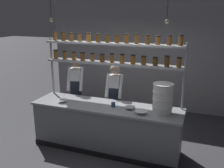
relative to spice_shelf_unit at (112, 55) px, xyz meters
name	(u,v)px	position (x,y,z in m)	size (l,w,h in m)	color
ground_plane	(106,148)	(0.00, -0.33, -1.86)	(40.00, 40.00, 0.00)	#3D3D42
back_wall	(140,51)	(0.00, 2.29, -0.25)	(5.35, 0.12, 3.22)	#939399
prep_counter	(106,127)	(0.00, -0.33, -1.40)	(2.95, 0.76, 0.92)	gray
spice_shelf_unit	(112,55)	(0.00, 0.00, 0.00)	(2.84, 0.28, 2.29)	#999BA0
chef_left	(76,88)	(-1.00, 0.32, -0.88)	(0.40, 0.33, 1.69)	black
chef_center	(115,96)	(-0.05, 0.30, -0.94)	(0.38, 0.30, 1.61)	black
container_stack	(163,99)	(1.08, -0.35, -0.66)	(0.37, 0.37, 0.55)	white
prep_bowl_near_left	(141,112)	(0.74, -0.51, -0.91)	(0.23, 0.23, 0.06)	white
prep_bowl_center_front	(63,101)	(-0.89, -0.47, -0.91)	(0.19, 0.19, 0.05)	silver
prep_bowl_center_back	(130,108)	(0.50, -0.37, -0.91)	(0.19, 0.19, 0.05)	#B2B7BC
serving_cup_front	(113,105)	(0.16, -0.36, -0.89)	(0.08, 0.08, 0.09)	#334C70
pendant_light_row	(104,19)	(-0.02, -0.33, 0.70)	(2.26, 0.07, 0.69)	black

